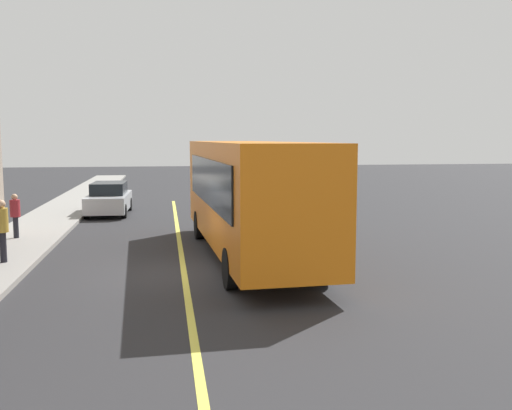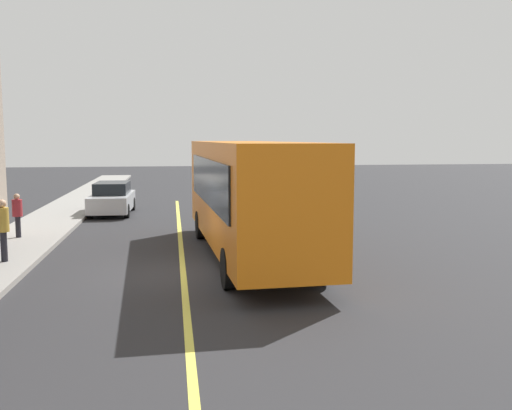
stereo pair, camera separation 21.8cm
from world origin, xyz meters
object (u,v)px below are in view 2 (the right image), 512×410
bus (248,192)px  car_silver (112,199)px  pedestrian_waiting (17,211)px  pedestrian_by_curb (3,224)px

bus → car_silver: 12.03m
car_silver → pedestrian_waiting: bearing=160.3°
bus → pedestrian_by_curb: size_ratio=6.37×
bus → pedestrian_by_curb: 7.04m
pedestrian_by_curb → bus: bearing=-87.4°
bus → car_silver: size_ratio=2.58×
bus → pedestrian_waiting: size_ratio=7.28×
bus → pedestrian_waiting: 8.57m
car_silver → pedestrian_by_curb: pedestrian_by_curb is taller
bus → car_silver: bus is taller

